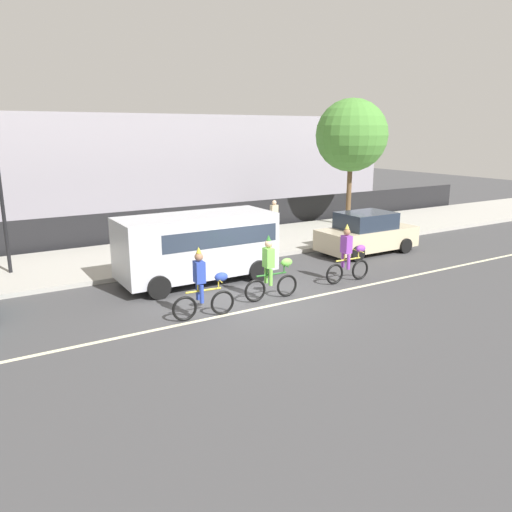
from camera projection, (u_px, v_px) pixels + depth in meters
ground_plane at (264, 300)px, 14.43m from camera, size 80.00×80.00×0.00m
road_centre_line at (273, 305)px, 14.02m from camera, size 36.00×0.14×0.01m
sidewalk_curb at (177, 252)px, 19.80m from camera, size 60.00×5.00×0.15m
fence_line at (151, 225)px, 22.05m from camera, size 40.00×0.08×1.40m
building_backdrop at (160, 163)px, 30.56m from camera, size 28.00×8.00×5.63m
parade_cyclist_cobalt at (204, 287)px, 12.89m from camera, size 1.72×0.50×1.92m
parade_cyclist_lime at (272, 271)px, 14.32m from camera, size 1.72×0.50×1.92m
parade_cyclist_purple at (349, 257)px, 15.99m from camera, size 1.72×0.50×1.92m
parked_van_silver at (199, 243)px, 15.97m from camera, size 5.00×2.22×2.18m
parked_car_beige at (367, 234)px, 19.86m from camera, size 4.10×1.92×1.64m
street_tree_near_lamp at (351, 135)px, 24.13m from camera, size 3.49×3.49×6.14m
pedestrian_onlooker at (274, 217)px, 22.23m from camera, size 0.32×0.20×1.62m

